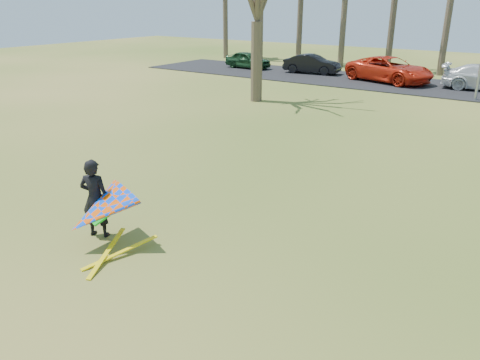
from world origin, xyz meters
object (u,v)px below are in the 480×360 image
Objects in this scene: car_0 at (248,60)px; car_1 at (312,64)px; car_2 at (389,69)px; kite_flyer at (99,209)px.

car_1 reaches higher than car_0.
car_1 is (5.64, 0.33, 0.04)m from car_0.
car_2 is 2.49× the size of kite_flyer.
car_0 is at bearing 86.52° from car_1.
car_1 is at bearing -82.96° from car_0.
kite_flyer reaches higher than car_0.
car_1 is 6.13m from car_2.
car_1 is at bearing 107.08° from kite_flyer.
car_1 is at bearing 102.75° from car_2.
car_0 is 0.65× the size of car_2.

